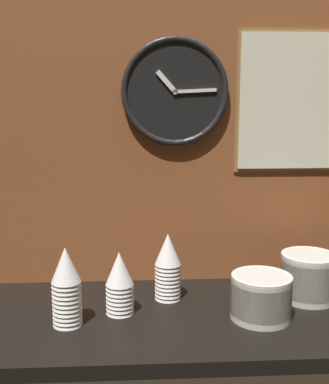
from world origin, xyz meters
TOP-DOWN VIEW (x-y plane):
  - ground_plane at (0.00, 0.00)cm, footprint 160.00×56.00cm
  - wall_tiled_back at (0.00, 26.50)cm, footprint 160.00×3.00cm
  - cup_stack_center_left at (-25.00, -6.54)cm, footprint 8.03×8.03cm
  - cup_stack_center_right at (3.41, 9.43)cm, footprint 8.03×8.03cm
  - cup_stack_center at (-10.99, -0.49)cm, footprint 8.03×8.03cm
  - bowl_stack_right at (28.55, -5.57)cm, footprint 16.94×16.94cm
  - bowl_stack_far_right at (46.41, 6.87)cm, footprint 16.94×16.94cm
  - wall_clock at (6.50, 23.46)cm, footprint 33.92×2.70cm
  - menu_board at (48.51, 24.35)cm, footprint 45.06×1.32cm

SIDE VIEW (x-z plane):
  - ground_plane at x=0.00cm, z-range -4.00..0.00cm
  - bowl_stack_right at x=28.55cm, z-range 0.26..12.91cm
  - bowl_stack_far_right at x=46.41cm, z-range 0.26..14.63cm
  - cup_stack_center at x=-10.99cm, z-range 0.00..18.28cm
  - cup_stack_center_right at x=3.41cm, z-range 0.00..20.73cm
  - cup_stack_center_left at x=-25.00cm, z-range 0.00..21.96cm
  - wall_tiled_back at x=0.00cm, z-range 0.00..105.00cm
  - menu_board at x=48.51cm, z-range 37.08..82.30cm
  - wall_clock at x=6.50cm, z-range 45.90..79.82cm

